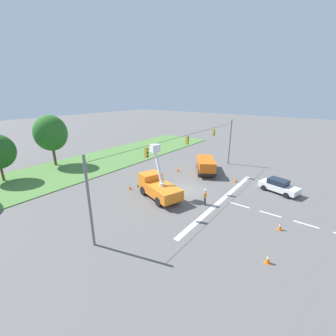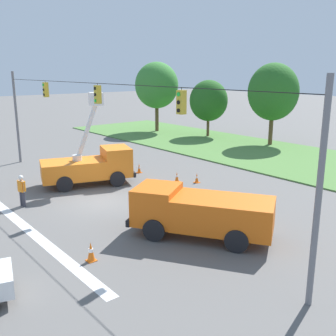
% 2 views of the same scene
% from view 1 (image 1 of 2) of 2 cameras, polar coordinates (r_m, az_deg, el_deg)
% --- Properties ---
extents(ground_plane, '(200.00, 200.00, 0.00)m').
position_cam_1_polar(ground_plane, '(27.35, 4.46, -5.44)').
color(ground_plane, '#605E5B').
extents(grass_verge, '(56.00, 12.00, 0.10)m').
position_cam_1_polar(grass_verge, '(39.33, -18.22, 1.29)').
color(grass_verge, '#517F3D').
rests_on(grass_verge, ground).
extents(lane_markings, '(17.60, 15.25, 0.01)m').
position_cam_1_polar(lane_markings, '(24.96, 16.63, -8.68)').
color(lane_markings, silver).
rests_on(lane_markings, ground).
extents(signal_gantry, '(26.20, 0.33, 7.20)m').
position_cam_1_polar(signal_gantry, '(25.88, 4.72, 3.56)').
color(signal_gantry, slate).
rests_on(signal_gantry, ground).
extents(tree_centre, '(4.87, 4.86, 7.99)m').
position_cam_1_polar(tree_centre, '(39.23, -27.66, 7.86)').
color(tree_centre, brown).
rests_on(tree_centre, ground).
extents(utility_truck_bucket_lift, '(4.17, 6.28, 5.92)m').
position_cam_1_polar(utility_truck_bucket_lift, '(24.88, -2.57, -4.59)').
color(utility_truck_bucket_lift, orange).
rests_on(utility_truck_bucket_lift, ground).
extents(utility_truck_support_near, '(6.54, 5.33, 2.16)m').
position_cam_1_polar(utility_truck_support_near, '(33.07, 9.60, 0.87)').
color(utility_truck_support_near, orange).
rests_on(utility_truck_support_near, ground).
extents(sedan_white, '(2.87, 4.62, 1.56)m').
position_cam_1_polar(sedan_white, '(29.28, 26.27, -4.08)').
color(sedan_white, white).
rests_on(sedan_white, ground).
extents(road_worker, '(0.63, 0.34, 1.77)m').
position_cam_1_polar(road_worker, '(23.63, 9.42, -7.01)').
color(road_worker, '#383842').
rests_on(road_worker, ground).
extents(traffic_cone_foreground_left, '(0.36, 0.36, 0.75)m').
position_cam_1_polar(traffic_cone_foreground_left, '(17.86, 24.09, -20.25)').
color(traffic_cone_foreground_left, orange).
rests_on(traffic_cone_foreground_left, ground).
extents(traffic_cone_foreground_right, '(0.36, 0.36, 0.75)m').
position_cam_1_polar(traffic_cone_foreground_right, '(21.85, 26.59, -13.04)').
color(traffic_cone_foreground_right, orange).
rests_on(traffic_cone_foreground_right, ground).
extents(traffic_cone_mid_left, '(0.36, 0.36, 0.78)m').
position_cam_1_polar(traffic_cone_mid_left, '(33.31, 2.43, -0.22)').
color(traffic_cone_mid_left, orange).
rests_on(traffic_cone_mid_left, ground).
extents(traffic_cone_mid_right, '(0.36, 0.36, 0.68)m').
position_cam_1_polar(traffic_cone_mid_right, '(30.30, -5.66, -2.35)').
color(traffic_cone_mid_right, orange).
rests_on(traffic_cone_mid_right, ground).
extents(traffic_cone_near_bucket, '(0.36, 0.36, 0.65)m').
position_cam_1_polar(traffic_cone_near_bucket, '(31.56, -5.57, -1.51)').
color(traffic_cone_near_bucket, orange).
rests_on(traffic_cone_near_bucket, ground).
extents(traffic_cone_lane_edge_a, '(0.36, 0.36, 0.79)m').
position_cam_1_polar(traffic_cone_lane_edge_a, '(30.65, 16.78, -2.71)').
color(traffic_cone_lane_edge_a, orange).
rests_on(traffic_cone_lane_edge_a, ground).
extents(traffic_cone_lane_edge_b, '(0.36, 0.36, 0.69)m').
position_cam_1_polar(traffic_cone_lane_edge_b, '(27.59, -9.70, -4.68)').
color(traffic_cone_lane_edge_b, orange).
rests_on(traffic_cone_lane_edge_b, ground).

